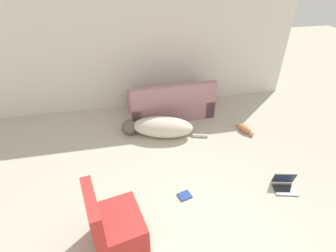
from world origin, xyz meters
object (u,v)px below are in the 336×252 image
object	(u,v)px
laptop_open	(284,183)
book_blue	(185,196)
cat	(245,129)
side_chair	(114,227)
dog	(159,127)
couch	(171,104)

from	to	relation	value
laptop_open	book_blue	xyz separation A→B (m)	(-1.54, 0.13, -0.06)
cat	side_chair	xyz separation A→B (m)	(-2.63, -1.91, 0.24)
dog	book_blue	xyz separation A→B (m)	(0.08, -1.62, -0.17)
laptop_open	side_chair	distance (m)	2.59
cat	book_blue	world-z (taller)	cat
laptop_open	side_chair	xyz separation A→B (m)	(-2.55, -0.40, 0.23)
side_chair	cat	bearing A→B (deg)	-65.57
cat	side_chair	size ratio (longest dim) A/B	0.54
dog	side_chair	world-z (taller)	side_chair
book_blue	side_chair	size ratio (longest dim) A/B	0.24
couch	laptop_open	size ratio (longest dim) A/B	4.65
dog	cat	xyz separation A→B (m)	(1.70, -0.24, -0.12)
couch	cat	size ratio (longest dim) A/B	3.69
book_blue	dog	bearing A→B (deg)	92.87
couch	side_chair	world-z (taller)	side_chair
couch	side_chair	distance (m)	3.15
cat	side_chair	bearing A→B (deg)	-73.87
dog	side_chair	distance (m)	2.35
couch	book_blue	size ratio (longest dim) A/B	8.19
cat	laptop_open	distance (m)	1.51
book_blue	couch	bearing A→B (deg)	82.57
dog	side_chair	bearing A→B (deg)	83.46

